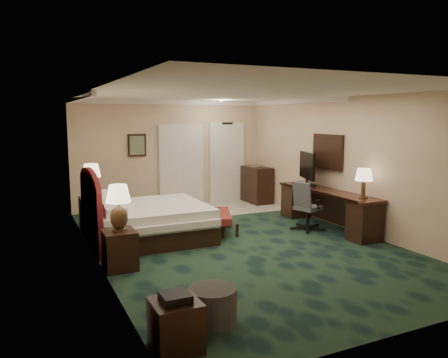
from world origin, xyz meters
name	(u,v)px	position (x,y,z in m)	size (l,w,h in m)	color
floor	(238,243)	(0.00, 0.00, 0.00)	(5.00, 7.50, 0.00)	black
ceiling	(239,93)	(0.00, 0.00, 2.70)	(5.00, 7.50, 0.00)	white
wall_back	(172,154)	(0.00, 3.75, 1.35)	(5.00, 0.00, 2.70)	tan
wall_front	(406,210)	(0.00, -3.75, 1.35)	(5.00, 0.00, 2.70)	tan
wall_left	(95,178)	(-2.50, 0.00, 1.35)	(0.00, 7.50, 2.70)	tan
wall_right	(348,164)	(2.50, 0.00, 1.35)	(0.00, 7.50, 2.70)	tan
crown_molding	(239,96)	(0.00, 0.00, 2.65)	(5.00, 7.50, 0.10)	silver
tile_patch	(217,209)	(0.90, 2.90, 0.01)	(3.20, 1.70, 0.01)	#AFAA9C
headboard	(91,207)	(-2.44, 1.00, 0.70)	(0.12, 2.00, 1.40)	#4D0D08
entry_door	(227,163)	(1.55, 3.72, 1.05)	(1.02, 0.06, 2.18)	silver
closet_doors	(182,165)	(0.25, 3.71, 1.05)	(1.20, 0.06, 2.10)	beige
wall_art	(137,145)	(-0.90, 3.71, 1.60)	(0.45, 0.06, 0.55)	#4B6F58
wall_mirror	(328,152)	(2.46, 0.60, 1.55)	(0.05, 0.95, 0.75)	white
bed	(150,222)	(-1.37, 0.96, 0.33)	(2.06, 1.91, 0.65)	silver
nightstand_near	(120,250)	(-2.24, -0.43, 0.30)	(0.47, 0.54, 0.59)	black
nightstand_far	(94,213)	(-2.22, 2.16, 0.33)	(0.53, 0.60, 0.66)	black
lamp_near	(119,208)	(-2.23, -0.43, 0.94)	(0.37, 0.37, 0.70)	#322011
lamp_far	(92,181)	(-2.24, 2.11, 1.01)	(0.37, 0.37, 0.70)	#322011
bed_bench	(220,222)	(0.04, 0.88, 0.20)	(0.40, 1.16, 0.39)	maroon
ottoman	(212,305)	(-1.67, -2.64, 0.20)	(0.56, 0.56, 0.40)	#323232
side_table	(176,325)	(-2.24, -3.02, 0.25)	(0.47, 0.47, 0.50)	black
desk	(327,209)	(2.19, 0.24, 0.39)	(0.59, 2.72, 0.79)	black
tv	(307,169)	(2.14, 0.89, 1.16)	(0.08, 0.96, 0.74)	black
desk_lamp	(364,183)	(2.22, -0.77, 1.07)	(0.33, 0.33, 0.57)	#322011
desk_chair	(308,206)	(1.72, 0.24, 0.51)	(0.59, 0.55, 1.01)	#47464E
minibar	(257,185)	(2.20, 3.20, 0.48)	(0.51, 0.92, 0.97)	black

